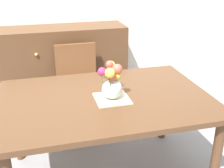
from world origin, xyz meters
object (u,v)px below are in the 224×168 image
(dining_table, at_px, (105,107))
(flower_vase, at_px, (112,82))
(dresser, at_px, (65,70))
(chair_far, at_px, (78,82))

(dining_table, relative_size, flower_vase, 5.94)
(dining_table, relative_size, dresser, 1.11)
(dresser, bearing_deg, dining_table, -82.85)
(dining_table, distance_m, dresser, 1.35)
(dining_table, relative_size, chair_far, 1.73)
(flower_vase, bearing_deg, dresser, 98.52)
(chair_far, bearing_deg, flower_vase, 97.35)
(dining_table, distance_m, flower_vase, 0.23)
(dining_table, xyz_separation_m, flower_vase, (0.04, -0.04, 0.22))
(chair_far, distance_m, flower_vase, 0.99)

